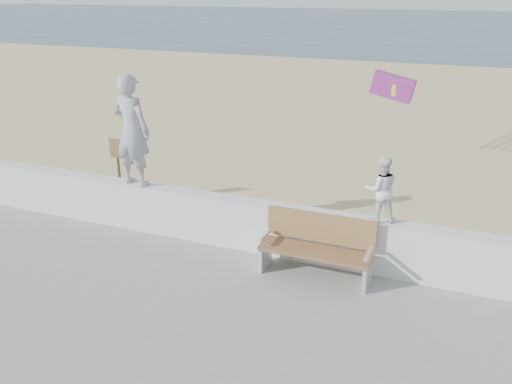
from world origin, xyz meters
The scene contains 8 objects.
ground centered at (0.00, 0.00, 0.00)m, with size 220.00×220.00×0.00m, color #293C53.
sand centered at (0.00, 9.00, 0.04)m, with size 90.00×40.00×0.08m, color tan.
seawall centered at (0.00, 2.00, 0.63)m, with size 30.00×0.35×0.90m, color silver.
adult centered at (-2.33, 2.00, 2.11)m, with size 0.75×0.49×2.06m, color #9F9FA4.
child centered at (2.23, 2.00, 1.61)m, with size 0.52×0.40×1.07m, color white.
bench centered at (1.36, 1.55, 0.69)m, with size 1.80×0.57×1.00m.
parafoil_kite centered at (1.95, 4.40, 2.80)m, with size 0.86×0.26×0.58m.
sign centered at (-3.59, 3.15, 0.94)m, with size 0.32×0.07×1.46m.
Camera 1 is at (3.41, -6.04, 4.60)m, focal length 38.00 mm.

